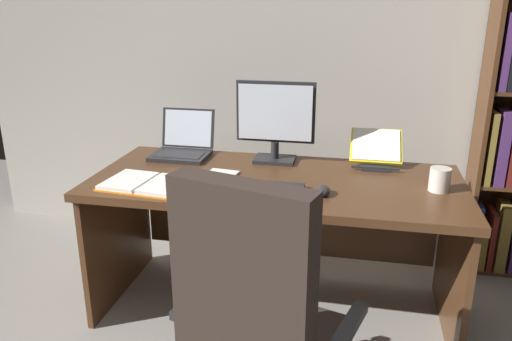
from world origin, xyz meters
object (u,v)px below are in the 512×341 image
object	(u,v)px
open_binder	(148,184)
coffee_mug	(440,180)
monitor	(275,123)
notepad	(218,177)
pen	(222,175)
laptop	(183,146)
keyboard	(258,188)
desk	(278,208)
reading_stand_with_book	(376,149)
office_chair	(258,339)
computer_mouse	(323,191)

from	to	relation	value
open_binder	coffee_mug	distance (m)	1.36
monitor	notepad	distance (m)	0.45
notepad	pen	distance (m)	0.02
monitor	laptop	world-z (taller)	monitor
laptop	open_binder	bearing A→B (deg)	-89.52
keyboard	notepad	distance (m)	0.26
keyboard	desk	bearing A→B (deg)	78.26
desk	open_binder	xyz separation A→B (m)	(-0.58, -0.31, 0.20)
monitor	keyboard	world-z (taller)	monitor
coffee_mug	laptop	bearing A→B (deg)	167.37
reading_stand_with_book	pen	size ratio (longest dim) A/B	2.06
monitor	keyboard	xyz separation A→B (m)	(0.00, -0.46, -0.20)
desk	monitor	size ratio (longest dim) A/B	4.18
keyboard	notepad	size ratio (longest dim) A/B	2.00
laptop	keyboard	bearing A→B (deg)	-41.27
laptop	open_binder	size ratio (longest dim) A/B	0.72
office_chair	notepad	size ratio (longest dim) A/B	5.09
open_binder	pen	world-z (taller)	open_binder
desk	open_binder	distance (m)	0.69
computer_mouse	desk	bearing A→B (deg)	133.37
notepad	desk	bearing A→B (deg)	24.22
office_chair	computer_mouse	distance (m)	0.78
computer_mouse	reading_stand_with_book	size ratio (longest dim) A/B	0.36
monitor	office_chair	bearing A→B (deg)	-83.00
open_binder	notepad	world-z (taller)	open_binder
reading_stand_with_book	monitor	bearing A→B (deg)	-172.71
desk	pen	bearing A→B (deg)	-154.17
keyboard	open_binder	world-z (taller)	same
laptop	notepad	distance (m)	0.45
monitor	laptop	distance (m)	0.56
monitor	computer_mouse	bearing A→B (deg)	-56.91
office_chair	computer_mouse	size ratio (longest dim) A/B	10.29
keyboard	pen	distance (m)	0.25
keyboard	computer_mouse	xyz separation A→B (m)	(0.30, 0.00, 0.01)
desk	pen	xyz separation A→B (m)	(-0.26, -0.13, 0.21)
notepad	coffee_mug	bearing A→B (deg)	1.65
monitor	notepad	xyz separation A→B (m)	(-0.23, -0.33, -0.21)
desk	laptop	bearing A→B (deg)	160.65
pen	coffee_mug	distance (m)	1.03
keyboard	pen	xyz separation A→B (m)	(-0.21, 0.13, 0.00)
monitor	laptop	size ratio (longest dim) A/B	1.40
desk	computer_mouse	size ratio (longest dim) A/B	17.53
office_chair	notepad	world-z (taller)	office_chair
monitor	open_binder	world-z (taller)	monitor
office_chair	pen	world-z (taller)	office_chair
desk	laptop	world-z (taller)	laptop
coffee_mug	office_chair	bearing A→B (deg)	-128.26
open_binder	pen	bearing A→B (deg)	35.74
desk	keyboard	bearing A→B (deg)	-101.74
laptop	open_binder	distance (m)	0.52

